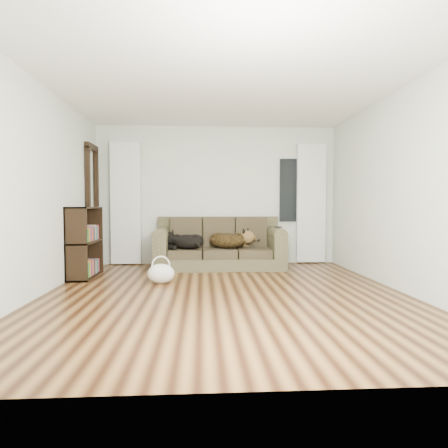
{
  "coord_description": "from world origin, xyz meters",
  "views": [
    {
      "loc": [
        -0.29,
        -4.63,
        1.09
      ],
      "look_at": [
        0.08,
        1.6,
        0.8
      ],
      "focal_mm": 30.0,
      "sensor_mm": 36.0,
      "label": 1
    }
  ],
  "objects": [
    {
      "name": "tv_remote",
      "position": [
        1.05,
        1.85,
        0.73
      ],
      "size": [
        0.12,
        0.2,
        0.02
      ],
      "primitive_type": "cube",
      "rotation": [
        0.0,
        0.0,
        0.34
      ],
      "color": "black",
      "rests_on": "sofa"
    },
    {
      "name": "bookshelf",
      "position": [
        -2.09,
        1.22,
        0.5
      ],
      "size": [
        0.36,
        0.88,
        1.08
      ],
      "primitive_type": "cube",
      "rotation": [
        0.0,
        0.0,
        -0.04
      ],
      "color": "black",
      "rests_on": "floor"
    },
    {
      "name": "wall_left",
      "position": [
        -2.25,
        0.0,
        1.3
      ],
      "size": [
        0.04,
        5.0,
        2.6
      ],
      "primitive_type": "cube",
      "color": "beige",
      "rests_on": "ground"
    },
    {
      "name": "wall_right",
      "position": [
        2.25,
        0.0,
        1.3
      ],
      "size": [
        0.04,
        5.0,
        2.6
      ],
      "primitive_type": "cube",
      "color": "beige",
      "rests_on": "ground"
    },
    {
      "name": "curtain_left",
      "position": [
        -1.7,
        2.42,
        1.15
      ],
      "size": [
        0.55,
        0.08,
        2.25
      ],
      "primitive_type": "cube",
      "color": "silver",
      "rests_on": "ground"
    },
    {
      "name": "dog_black_lab",
      "position": [
        -0.58,
        1.9,
        0.48
      ],
      "size": [
        0.75,
        0.68,
        0.26
      ],
      "primitive_type": "ellipsoid",
      "rotation": [
        0.0,
        0.0,
        -0.53
      ],
      "color": "black",
      "rests_on": "sofa"
    },
    {
      "name": "wall_back",
      "position": [
        0.0,
        2.5,
        1.3
      ],
      "size": [
        4.5,
        0.04,
        2.6
      ],
      "primitive_type": "cube",
      "color": "beige",
      "rests_on": "ground"
    },
    {
      "name": "door_casing",
      "position": [
        -2.2,
        2.05,
        1.05
      ],
      "size": [
        0.07,
        0.6,
        2.1
      ],
      "primitive_type": "cube",
      "color": "black",
      "rests_on": "ground"
    },
    {
      "name": "dog_shepherd",
      "position": [
        0.2,
        1.96,
        0.49
      ],
      "size": [
        0.79,
        0.68,
        0.29
      ],
      "primitive_type": "ellipsoid",
      "rotation": [
        0.0,
        0.0,
        2.76
      ],
      "color": "black",
      "rests_on": "sofa"
    },
    {
      "name": "floor",
      "position": [
        0.0,
        0.0,
        0.0
      ],
      "size": [
        5.0,
        5.0,
        0.0
      ],
      "primitive_type": "plane",
      "color": "black",
      "rests_on": "ground"
    },
    {
      "name": "curtain_right",
      "position": [
        1.8,
        2.42,
        1.15
      ],
      "size": [
        0.55,
        0.08,
        2.25
      ],
      "primitive_type": "cube",
      "color": "silver",
      "rests_on": "ground"
    },
    {
      "name": "tote_bag",
      "position": [
        -0.87,
        0.67,
        0.16
      ],
      "size": [
        0.42,
        0.35,
        0.28
      ],
      "primitive_type": "ellipsoid",
      "rotation": [
        0.0,
        0.0,
        -0.16
      ],
      "color": "silver",
      "rests_on": "floor"
    },
    {
      "name": "window_pane",
      "position": [
        1.45,
        2.47,
        1.4
      ],
      "size": [
        0.5,
        0.03,
        1.2
      ],
      "primitive_type": "cube",
      "color": "black",
      "rests_on": "wall_back"
    },
    {
      "name": "sofa",
      "position": [
        0.02,
        1.97,
        0.45
      ],
      "size": [
        2.24,
        0.97,
        0.92
      ],
      "primitive_type": "cube",
      "color": "#4C482A",
      "rests_on": "floor"
    },
    {
      "name": "ceiling",
      "position": [
        0.0,
        0.0,
        2.6
      ],
      "size": [
        5.0,
        5.0,
        0.0
      ],
      "primitive_type": "plane",
      "color": "white",
      "rests_on": "ground"
    }
  ]
}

